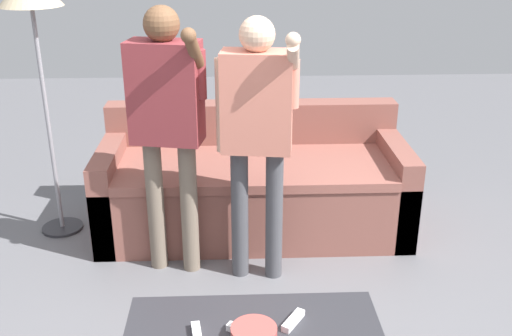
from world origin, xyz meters
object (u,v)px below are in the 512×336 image
player_center (257,122)px  snack_bowl (254,334)px  game_remote_wand_far (244,331)px  floor_lamp (31,4)px  player_left (167,113)px  couch (254,186)px  game_remote_wand_spare (293,321)px  game_remote_wand_near (197,336)px

player_center → snack_bowl: bearing=-93.1°
snack_bowl → player_center: 1.27m
snack_bowl → game_remote_wand_far: snack_bowl is taller
snack_bowl → floor_lamp: floor_lamp is taller
player_left → player_center: bearing=-11.5°
floor_lamp → couch: bearing=0.6°
player_left → couch: bearing=47.1°
snack_bowl → player_center: (0.06, 1.16, 0.53)m
snack_bowl → game_remote_wand_far: 0.06m
player_left → floor_lamp: bearing=147.5°
floor_lamp → player_center: floor_lamp is taller
game_remote_wand_far → game_remote_wand_spare: same height
couch → game_remote_wand_spare: couch is taller
game_remote_wand_spare → couch: bearing=93.5°
player_left → player_center: size_ratio=1.03×
player_center → player_left: bearing=168.5°
game_remote_wand_near → game_remote_wand_spare: bearing=11.7°
player_left → game_remote_wand_spare: 1.43m
game_remote_wand_far → couch: bearing=86.5°
couch → game_remote_wand_far: couch is taller
couch → player_center: (-0.00, -0.65, 0.68)m
game_remote_wand_near → snack_bowl: bearing=-4.5°
floor_lamp → game_remote_wand_spare: bearing=-49.4°
floor_lamp → game_remote_wand_spare: 2.49m
snack_bowl → floor_lamp: (-1.28, 1.79, 1.09)m
snack_bowl → game_remote_wand_near: snack_bowl is taller
game_remote_wand_far → game_remote_wand_spare: size_ratio=1.03×
couch → player_left: 1.03m
snack_bowl → game_remote_wand_spare: bearing=30.7°
player_center → game_remote_wand_far: player_center is taller
game_remote_wand_spare → snack_bowl: bearing=-149.3°
couch → game_remote_wand_far: bearing=-93.5°
couch → floor_lamp: 1.83m
floor_lamp → game_remote_wand_far: floor_lamp is taller
floor_lamp → game_remote_wand_spare: floor_lamp is taller
snack_bowl → game_remote_wand_near: 0.23m
snack_bowl → game_remote_wand_far: size_ratio=1.27×
player_center → game_remote_wand_spare: 1.19m
snack_bowl → player_left: player_left is taller
player_center → game_remote_wand_far: bearing=-95.2°
player_center → game_remote_wand_far: size_ratio=10.41×
player_left → game_remote_wand_far: bearing=-71.7°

